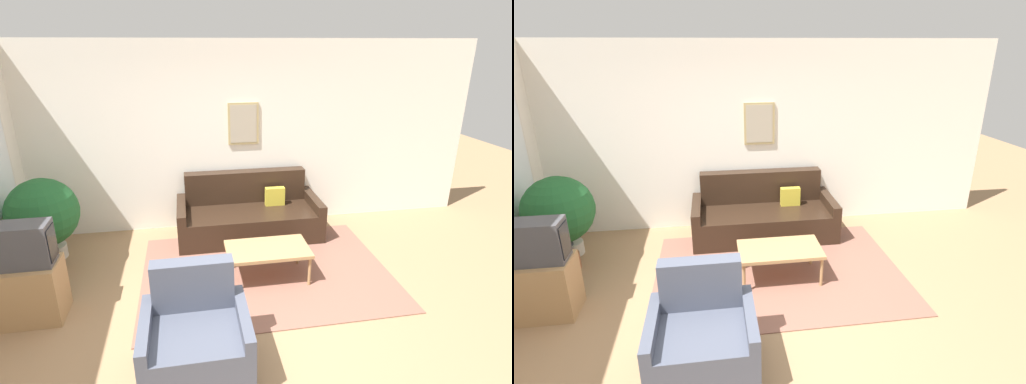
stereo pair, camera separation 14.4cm
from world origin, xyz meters
TOP-DOWN VIEW (x-y plane):
  - ground_plane at (0.00, 0.00)m, footprint 16.00×16.00m
  - area_rug at (0.51, 1.17)m, footprint 2.96×2.17m
  - wall_back at (0.00, 2.70)m, footprint 8.00×0.09m
  - couch at (0.47, 2.24)m, footprint 2.01×0.90m
  - coffee_table at (0.50, 1.04)m, footprint 0.97×0.56m
  - tv_stand at (-1.99, 0.74)m, footprint 0.64×0.43m
  - tv at (-1.99, 0.74)m, footprint 0.61×0.28m
  - armchair at (-0.37, -0.24)m, footprint 0.89×0.76m
  - potted_plant_tall at (-2.04, 1.61)m, footprint 0.80×0.80m
  - potted_plant_by_window at (-2.13, 2.02)m, footprint 0.54×0.54m
  - potted_plant_small at (-2.22, 1.91)m, footprint 0.61×0.61m

SIDE VIEW (x-z plane):
  - ground_plane at x=0.00m, z-range 0.00..0.00m
  - area_rug at x=0.51m, z-range 0.00..0.01m
  - couch at x=0.47m, z-range -0.15..0.73m
  - armchair at x=-0.37m, z-range -0.15..0.75m
  - tv_stand at x=-1.99m, z-range 0.00..0.61m
  - coffee_table at x=0.50m, z-range 0.17..0.57m
  - potted_plant_by_window at x=-2.13m, z-range 0.10..0.94m
  - potted_plant_small at x=-2.22m, z-range 0.12..1.06m
  - potted_plant_tall at x=-2.04m, z-range 0.18..1.38m
  - tv at x=-1.99m, z-range 0.61..1.05m
  - wall_back at x=0.00m, z-range 0.00..2.70m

